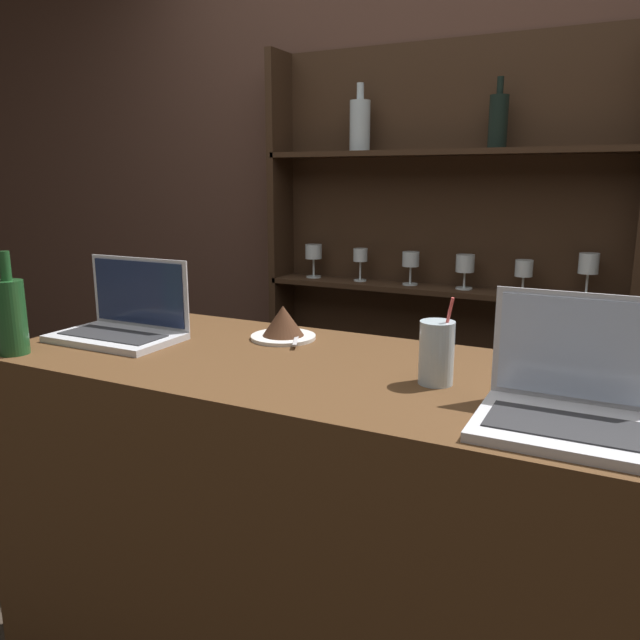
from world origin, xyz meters
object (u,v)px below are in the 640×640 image
cake_plate (283,324)px  wine_bottle_green (11,315)px  laptop_far (570,400)px  water_glass (437,353)px  laptop_near (124,321)px

cake_plate → wine_bottle_green: size_ratio=0.70×
laptop_far → cake_plate: size_ratio=1.68×
cake_plate → wine_bottle_green: wine_bottle_green is taller
cake_plate → wine_bottle_green: 0.69m
cake_plate → water_glass: bearing=-21.1°
laptop_far → wine_bottle_green: wine_bottle_green is taller
laptop_near → wine_bottle_green: wine_bottle_green is taller
laptop_near → laptop_far: (1.17, -0.12, 0.00)m
cake_plate → laptop_far: bearing=-22.0°
water_glass → cake_plate: bearing=158.9°
laptop_far → water_glass: (-0.28, 0.12, 0.02)m
water_glass → wine_bottle_green: (-1.02, -0.25, 0.03)m
laptop_near → cake_plate: (0.40, 0.19, -0.01)m
cake_plate → water_glass: 0.52m
laptop_near → water_glass: 0.89m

